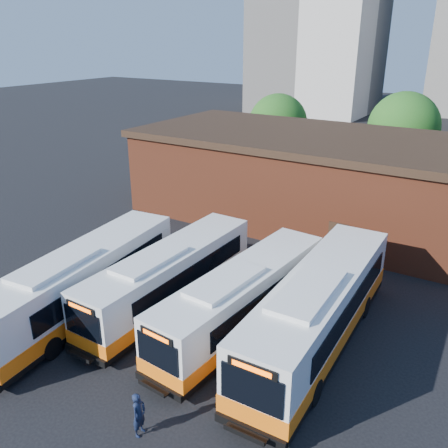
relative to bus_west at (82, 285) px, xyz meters
The scene contains 9 objects.
ground 5.94m from the bus_west, 12.10° to the right, with size 220.00×220.00×0.00m, color black.
bus_west is the anchor object (origin of this frame).
bus_midwest 4.36m from the bus_west, 43.14° to the left, with size 2.65×11.98×3.25m.
bus_mideast 8.03m from the bus_west, 22.46° to the left, with size 3.35×12.00×3.23m.
bus_east 11.51m from the bus_west, 18.72° to the left, with size 3.10×13.43×3.64m.
transit_worker 8.88m from the bus_west, 30.45° to the right, with size 0.62×0.41×1.71m, color black.
depot_building 19.69m from the bus_west, 73.42° to the left, with size 28.60×12.60×6.40m.
tree_west 31.26m from the bus_west, 98.13° to the left, with size 6.00×6.00×7.65m.
tree_mid 33.85m from the bus_west, 76.96° to the left, with size 6.56×6.56×8.36m.
Camera 1 is at (11.31, -12.56, 13.07)m, focal length 38.00 mm.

